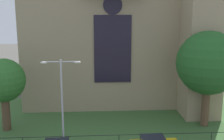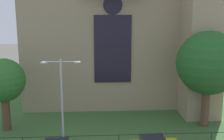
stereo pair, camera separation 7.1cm
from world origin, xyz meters
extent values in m
plane|color=#56544C|center=(0.00, 10.00, 0.00)|extent=(160.00, 160.00, 0.00)
cube|color=#3D6633|center=(0.00, 8.00, 0.00)|extent=(120.00, 20.00, 0.01)
cube|color=tan|center=(0.50, 17.78, 7.00)|extent=(22.00, 12.00, 14.00)
cube|color=black|center=(0.50, 11.73, 7.70)|extent=(4.40, 0.16, 8.00)
cylinder|color=black|center=(0.50, 11.73, 12.80)|extent=(2.20, 0.15, 2.20)
cube|color=tan|center=(10.50, 9.78, 9.00)|extent=(4.00, 4.00, 18.00)
cylinder|color=black|center=(0.50, 2.50, 1.10)|extent=(34.35, 0.05, 0.05)
cylinder|color=black|center=(9.09, 2.50, 0.55)|extent=(0.07, 0.07, 1.10)
cylinder|color=brown|center=(10.12, 6.79, 2.19)|extent=(0.84, 0.84, 4.37)
sphere|color=#235B23|center=(10.12, 6.79, 6.86)|extent=(6.63, 6.63, 6.63)
cylinder|color=brown|center=(-10.81, 6.88, 1.82)|extent=(0.85, 0.85, 3.64)
sphere|color=#2D6B28|center=(-10.81, 6.88, 5.30)|extent=(4.41, 4.41, 4.41)
cylinder|color=#B2B2B7|center=(-4.47, 2.40, 4.05)|extent=(0.16, 0.16, 8.10)
cylinder|color=#B2B2B7|center=(-5.17, 2.40, 7.90)|extent=(1.40, 0.10, 0.10)
cylinder|color=#B2B2B7|center=(-3.77, 2.40, 7.90)|extent=(1.40, 0.10, 0.10)
ellipsoid|color=white|center=(-5.87, 2.40, 7.85)|extent=(0.57, 0.26, 0.20)
ellipsoid|color=white|center=(-3.07, 2.40, 7.85)|extent=(0.57, 0.26, 0.20)
cube|color=black|center=(3.30, 1.00, 1.23)|extent=(2.05, 1.66, 0.55)
camera|label=1|loc=(-1.54, -20.75, 11.92)|focal=44.47mm
camera|label=2|loc=(-1.47, -20.75, 11.92)|focal=44.47mm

